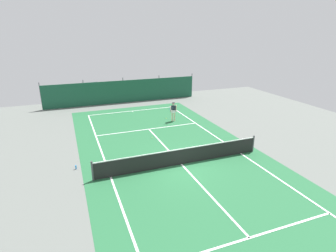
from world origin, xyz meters
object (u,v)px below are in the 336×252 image
tennis_net (181,156)px  water_bottle (76,167)px  tennis_player (173,110)px  parked_car (93,91)px  tennis_ball_midcourt (166,118)px  tennis_ball_near_player (152,138)px

tennis_net → water_bottle: bearing=164.5°
tennis_player → parked_car: 12.49m
tennis_net → tennis_ball_midcourt: (2.24, 8.49, -0.48)m
tennis_ball_midcourt → water_bottle: (-8.01, -6.89, 0.09)m
tennis_ball_near_player → parked_car: size_ratio=0.02×
tennis_player → tennis_ball_midcourt: tennis_player is taller
tennis_ball_midcourt → water_bottle: size_ratio=0.28×
tennis_net → tennis_ball_near_player: bearing=94.7°
tennis_player → tennis_ball_midcourt: bearing=-53.3°
tennis_net → tennis_player: size_ratio=6.17×
tennis_player → tennis_net: bearing=87.0°
tennis_net → tennis_ball_midcourt: size_ratio=153.33×
tennis_ball_near_player → water_bottle: 6.12m
parked_car → water_bottle: (-2.94, -17.27, -0.72)m
tennis_player → tennis_ball_midcourt: (-0.34, 0.87, -0.93)m
tennis_player → parked_car: size_ratio=0.38×
tennis_net → parked_car: parked_car is taller
water_bottle → parked_car: bearing=80.3°
tennis_ball_near_player → tennis_ball_midcourt: (2.60, 4.03, 0.00)m
parked_car → tennis_ball_midcourt: bearing=111.0°
tennis_net → water_bottle: (-5.78, 1.60, -0.39)m
tennis_ball_midcourt → parked_car: parked_car is taller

